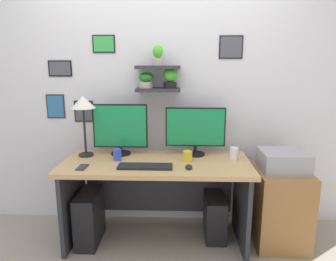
{
  "coord_description": "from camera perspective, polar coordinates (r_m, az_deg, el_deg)",
  "views": [
    {
      "loc": [
        0.19,
        -2.5,
        1.58
      ],
      "look_at": [
        0.1,
        0.05,
        1.01
      ],
      "focal_mm": 32.68,
      "sensor_mm": 36.0,
      "label": 1
    }
  ],
  "objects": [
    {
      "name": "computer_mouse",
      "position": [
        2.48,
        3.91,
        -6.75
      ],
      "size": [
        0.06,
        0.09,
        0.03
      ],
      "primitive_type": "ellipsoid",
      "color": "black",
      "rests_on": "desk"
    },
    {
      "name": "cell_phone",
      "position": [
        2.58,
        -15.68,
        -6.61
      ],
      "size": [
        0.07,
        0.14,
        0.01
      ],
      "primitive_type": "cube",
      "rotation": [
        0.0,
        0.0,
        -0.03
      ],
      "color": "#2D2D33",
      "rests_on": "desk"
    },
    {
      "name": "computer_tower_right",
      "position": [
        2.97,
        8.67,
        -15.44
      ],
      "size": [
        0.18,
        0.4,
        0.39
      ],
      "primitive_type": "cube",
      "color": "black",
      "rests_on": "ground"
    },
    {
      "name": "drawer_cabinet",
      "position": [
        2.95,
        20.07,
        -13.22
      ],
      "size": [
        0.44,
        0.5,
        0.68
      ],
      "primitive_type": "cube",
      "color": "#9E6B38",
      "rests_on": "ground"
    },
    {
      "name": "water_cup",
      "position": [
        2.74,
        12.21,
        -4.22
      ],
      "size": [
        0.07,
        0.07,
        0.11
      ],
      "primitive_type": "cylinder",
      "color": "white",
      "rests_on": "desk"
    },
    {
      "name": "ground_plane",
      "position": [
        2.97,
        -2.09,
        -19.7
      ],
      "size": [
        8.0,
        8.0,
        0.0
      ],
      "primitive_type": "plane",
      "color": "gray"
    },
    {
      "name": "printer",
      "position": [
        2.8,
        20.72,
        -5.34
      ],
      "size": [
        0.38,
        0.34,
        0.17
      ],
      "primitive_type": "cube",
      "color": "#9E9EA3",
      "rests_on": "drawer_cabinet"
    },
    {
      "name": "keyboard",
      "position": [
        2.5,
        -4.28,
        -6.69
      ],
      "size": [
        0.44,
        0.14,
        0.02
      ],
      "primitive_type": "cube",
      "color": "black",
      "rests_on": "desk"
    },
    {
      "name": "desk",
      "position": [
        2.77,
        -2.09,
        -9.59
      ],
      "size": [
        1.62,
        0.68,
        0.75
      ],
      "color": "tan",
      "rests_on": "ground"
    },
    {
      "name": "monitor_left",
      "position": [
        2.83,
        -8.88,
        0.37
      ],
      "size": [
        0.5,
        0.18,
        0.47
      ],
      "color": "black",
      "rests_on": "desk"
    },
    {
      "name": "pen_cup",
      "position": [
        2.7,
        -9.42,
        -4.46
      ],
      "size": [
        0.07,
        0.07,
        0.1
      ],
      "primitive_type": "cylinder",
      "color": "blue",
      "rests_on": "desk"
    },
    {
      "name": "desk_lamp",
      "position": [
        2.81,
        -15.53,
        4.35
      ],
      "size": [
        0.21,
        0.21,
        0.55
      ],
      "color": "black",
      "rests_on": "desk"
    },
    {
      "name": "coffee_mug",
      "position": [
        2.65,
        3.68,
        -4.79
      ],
      "size": [
        0.08,
        0.08,
        0.09
      ],
      "primitive_type": "cylinder",
      "color": "yellow",
      "rests_on": "desk"
    },
    {
      "name": "back_wall_assembly",
      "position": [
        2.96,
        -1.76,
        8.09
      ],
      "size": [
        4.4,
        0.24,
        2.7
      ],
      "color": "silver",
      "rests_on": "ground"
    },
    {
      "name": "monitor_right",
      "position": [
        2.79,
        5.13,
        0.16
      ],
      "size": [
        0.54,
        0.18,
        0.44
      ],
      "color": "black",
      "rests_on": "desk"
    },
    {
      "name": "computer_tower_left",
      "position": [
        2.92,
        -14.43,
        -15.43
      ],
      "size": [
        0.18,
        0.4,
        0.47
      ],
      "primitive_type": "cube",
      "color": "black",
      "rests_on": "ground"
    }
  ]
}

